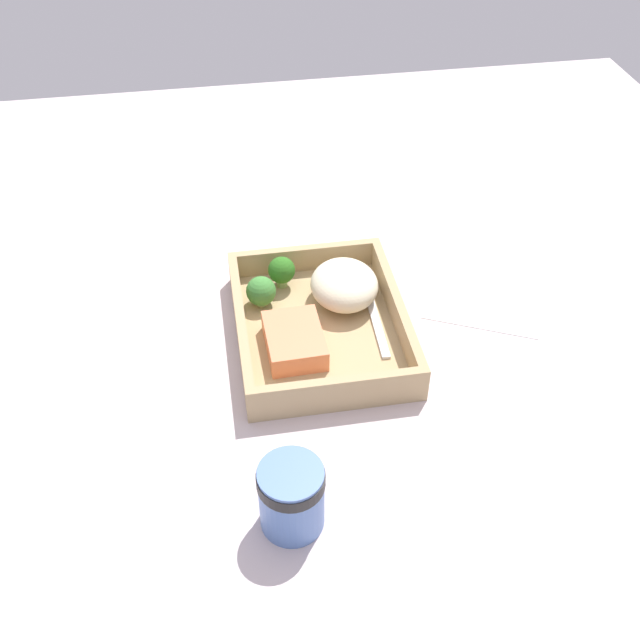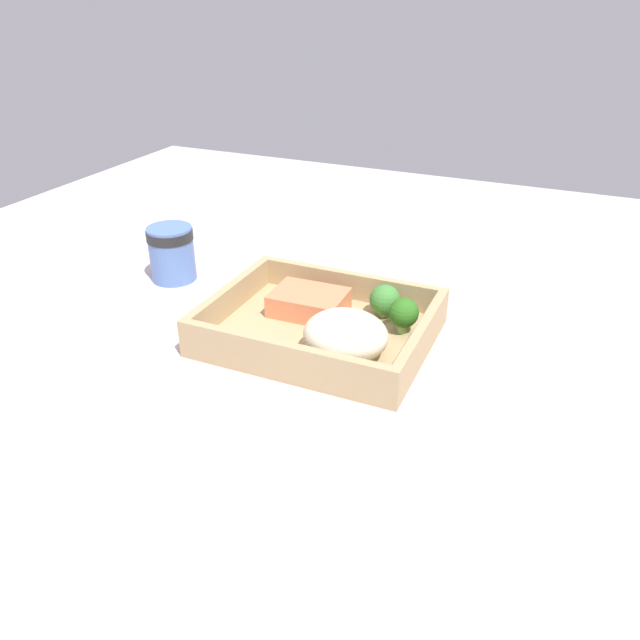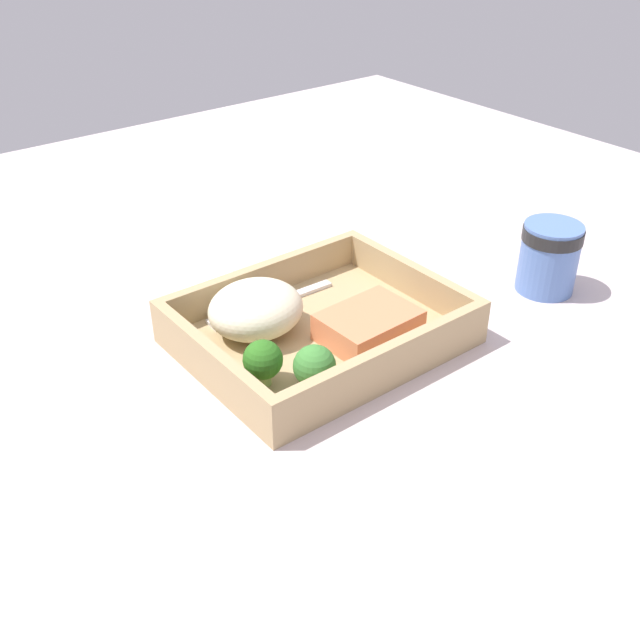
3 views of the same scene
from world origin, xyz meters
The scene contains 10 objects.
ground_plane centered at (0.00, 0.00, -1.00)cm, with size 160.00×160.00×2.00cm, color #C2B1B3.
takeout_tray centered at (0.00, 0.00, 0.60)cm, with size 27.64×21.99×1.20cm, color tan.
tray_rim centered at (0.00, 0.00, 3.09)cm, with size 27.64×21.99×3.78cm.
salmon_fillet centered at (-3.34, 3.89, 2.69)cm, with size 9.70×7.17×2.98cm, color #E77D53.
mashed_potatoes centered at (5.16, -4.23, 3.95)cm, with size 10.21×9.27×5.51cm, color beige.
broccoli_floret_1 centered at (6.24, 7.10, 3.47)cm, with size 4.11×4.11×4.40cm.
broccoli_floret_2 centered at (9.80, 3.80, 3.88)cm, with size 3.82×3.82×4.71cm.
fork centered at (1.83, -7.67, 1.42)cm, with size 15.84×2.30×0.44cm.
paper_cup centered at (-27.92, 7.63, 4.66)cm, with size 6.94×6.94×8.35cm.
receipt_slip centered at (1.01, -23.02, 0.12)cm, with size 7.40×15.98×0.24cm, color white.
Camera 1 is at (-72.52, 12.19, 68.37)cm, focal length 42.00 mm.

